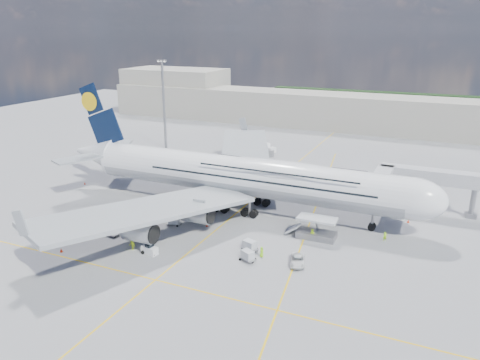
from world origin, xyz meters
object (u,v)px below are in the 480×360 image
at_px(dolly_row_c, 174,220).
at_px(cone_nose, 408,221).
at_px(cone_tail, 85,183).
at_px(dolly_nose_near, 250,245).
at_px(crew_tug, 132,244).
at_px(dolly_row_b, 111,233).
at_px(crew_nose, 385,236).
at_px(cone_wing_left_outer, 206,169).
at_px(cone_wing_right_inner, 207,225).
at_px(crew_van, 262,252).
at_px(cone_wing_left_inner, 225,185).
at_px(airliner, 243,176).
at_px(service_van, 297,261).
at_px(cargo_loader, 316,231).
at_px(dolly_row_a, 91,224).
at_px(light_mast, 164,104).
at_px(dolly_back, 139,205).
at_px(crew_wing, 174,214).
at_px(catering_truck_outer, 264,149).
at_px(cone_wing_right_outer, 61,250).
at_px(crew_loader, 312,235).
at_px(jet_bridge, 410,179).
at_px(catering_truck_inner, 227,168).
at_px(dolly_nose_far, 248,255).
at_px(baggage_tug, 150,250).

distance_m(dolly_row_c, cone_nose, 42.70).
xyz_separation_m(dolly_row_c, cone_tail, (-30.78, 11.50, -0.60)).
bearing_deg(cone_tail, dolly_nose_near, -17.85).
bearing_deg(crew_tug, dolly_row_b, 162.40).
height_order(crew_nose, cone_tail, crew_nose).
bearing_deg(cone_wing_left_outer, cone_wing_right_inner, -61.46).
relative_size(crew_van, crew_tug, 0.88).
height_order(crew_tug, cone_wing_left_inner, crew_tug).
height_order(airliner, service_van, airliner).
distance_m(cone_wing_left_inner, cone_wing_right_inner, 22.64).
bearing_deg(cargo_loader, dolly_nose_near, -132.88).
bearing_deg(dolly_row_a, light_mast, 96.34).
distance_m(dolly_back, crew_van, 30.08).
bearing_deg(crew_wing, catering_truck_outer, -11.29).
bearing_deg(dolly_nose_near, service_van, 9.51).
bearing_deg(cone_wing_left_inner, light_mast, 142.37).
bearing_deg(light_mast, cone_wing_right_inner, -50.24).
relative_size(crew_wing, cone_wing_right_outer, 3.21).
height_order(dolly_row_c, crew_loader, crew_loader).
height_order(catering_truck_outer, crew_van, catering_truck_outer).
height_order(cargo_loader, cone_tail, cargo_loader).
xyz_separation_m(jet_bridge, dolly_nose_near, (-21.29, -26.98, -5.95)).
height_order(service_van, cone_wing_right_inner, service_van).
xyz_separation_m(jet_bridge, crew_nose, (-2.09, -14.53, -6.04)).
xyz_separation_m(airliner, catering_truck_inner, (-12.87, 19.66, -5.26)).
distance_m(light_mast, crew_van, 74.15).
relative_size(dolly_row_b, crew_tug, 1.93).
height_order(dolly_row_c, cone_wing_right_inner, dolly_row_c).
bearing_deg(cone_wing_right_inner, dolly_row_a, -151.86).
xyz_separation_m(dolly_row_c, crew_wing, (-1.51, 2.56, 0.13)).
bearing_deg(light_mast, cone_tail, -87.94).
height_order(jet_bridge, crew_wing, jet_bridge).
distance_m(airliner, dolly_nose_near, 19.00).
distance_m(catering_truck_outer, cone_wing_left_outer, 21.25).
distance_m(service_van, cone_nose, 27.24).
xyz_separation_m(crew_nose, cone_wing_right_outer, (-46.25, -25.24, -0.51)).
bearing_deg(cargo_loader, crew_nose, 17.88).
bearing_deg(light_mast, cone_wing_right_outer, -71.41).
bearing_deg(crew_van, dolly_row_b, 47.06).
xyz_separation_m(dolly_back, cone_wing_right_outer, (-0.69, -19.84, -0.76)).
bearing_deg(dolly_row_b, cone_wing_right_inner, 47.28).
xyz_separation_m(catering_truck_outer, cone_nose, (41.42, -33.69, -1.37)).
xyz_separation_m(cargo_loader, dolly_back, (-34.66, -1.89, -0.18)).
height_order(dolly_nose_far, crew_van, crew_van).
xyz_separation_m(crew_van, cone_wing_right_inner, (-13.25, 6.90, -0.56)).
height_order(dolly_row_a, service_van, dolly_row_a).
relative_size(baggage_tug, cone_wing_right_outer, 4.58).
height_order(jet_bridge, baggage_tug, jet_bridge).
xyz_separation_m(crew_loader, cone_wing_right_inner, (-18.72, -2.26, -0.67)).
bearing_deg(catering_truck_inner, crew_nose, -45.51).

